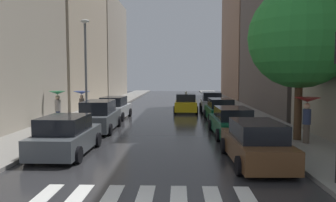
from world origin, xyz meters
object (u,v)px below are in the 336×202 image
at_px(pedestrian_foreground, 307,109).
at_px(parked_car_right_third, 220,110).
at_px(parked_car_left_third, 114,108).
at_px(pedestrian_far_side, 58,101).
at_px(parked_car_right_fourth, 211,102).
at_px(pedestrian_near_tree, 82,98).
at_px(parked_car_left_second, 99,117).
at_px(taxi_midroad, 186,103).
at_px(parked_car_right_nearest, 256,144).
at_px(street_tree_right, 300,37).
at_px(parked_car_right_second, 232,122).
at_px(parked_car_left_nearest, 66,136).
at_px(lamp_post_left, 86,62).

bearing_deg(pedestrian_foreground, parked_car_right_third, 25.24).
distance_m(parked_car_left_third, pedestrian_far_side, 5.08).
bearing_deg(parked_car_right_fourth, parked_car_right_third, -178.15).
xyz_separation_m(pedestrian_foreground, pedestrian_near_tree, (-12.66, 7.79, -0.09)).
xyz_separation_m(parked_car_left_second, taxi_midroad, (5.27, 9.95, -0.06)).
bearing_deg(pedestrian_near_tree, parked_car_right_nearest, 40.17).
relative_size(taxi_midroad, street_tree_right, 0.63).
relative_size(parked_car_right_second, parked_car_right_third, 1.13).
distance_m(parked_car_left_second, parked_car_right_third, 8.77).
xyz_separation_m(parked_car_right_fourth, taxi_midroad, (-2.27, -0.39, -0.05)).
xyz_separation_m(pedestrian_far_side, street_tree_right, (13.16, -4.00, 3.35)).
distance_m(parked_car_left_third, taxi_midroad, 7.18).
height_order(parked_car_left_nearest, parked_car_right_nearest, parked_car_left_nearest).
distance_m(parked_car_left_nearest, parked_car_right_second, 8.57).
xyz_separation_m(pedestrian_near_tree, street_tree_right, (12.57, -6.95, 3.40)).
height_order(parked_car_right_fourth, pedestrian_near_tree, pedestrian_near_tree).
bearing_deg(lamp_post_left, parked_car_right_nearest, -48.49).
bearing_deg(street_tree_right, parked_car_right_nearest, -127.20).
distance_m(parked_car_right_second, lamp_post_left, 11.10).
height_order(parked_car_left_nearest, parked_car_left_second, parked_car_left_second).
distance_m(parked_car_right_nearest, parked_car_right_third, 11.20).
relative_size(parked_car_left_second, parked_car_right_nearest, 1.04).
bearing_deg(parked_car_right_nearest, parked_car_left_nearest, 79.69).
xyz_separation_m(parked_car_left_nearest, taxi_midroad, (5.23, 15.61, 0.02)).
bearing_deg(parked_car_right_second, street_tree_right, -120.36).
relative_size(parked_car_right_second, pedestrian_far_side, 2.24).
bearing_deg(parked_car_left_nearest, pedestrian_near_tree, 13.67).
xyz_separation_m(parked_car_right_nearest, lamp_post_left, (-9.26, 10.46, 3.39)).
bearing_deg(parked_car_left_second, pedestrian_foreground, -111.47).
height_order(taxi_midroad, lamp_post_left, lamp_post_left).
relative_size(parked_car_left_third, taxi_midroad, 0.92).
bearing_deg(pedestrian_foreground, lamp_post_left, 64.60).
bearing_deg(pedestrian_foreground, parked_car_left_third, 55.53).
distance_m(parked_car_left_second, parked_car_right_second, 7.59).
bearing_deg(pedestrian_far_side, street_tree_right, 151.33).
xyz_separation_m(parked_car_left_third, parked_car_right_fourth, (7.71, 5.09, 0.05)).
bearing_deg(pedestrian_near_tree, taxi_midroad, 126.76).
bearing_deg(pedestrian_foreground, taxi_midroad, 26.65).
xyz_separation_m(taxi_midroad, pedestrian_foreground, (5.17, -13.77, 0.96)).
relative_size(pedestrian_foreground, street_tree_right, 0.29).
xyz_separation_m(pedestrian_far_side, lamp_post_left, (1.02, 2.65, 2.45)).
distance_m(parked_car_right_third, pedestrian_far_side, 10.98).
height_order(street_tree_right, lamp_post_left, street_tree_right).
bearing_deg(parked_car_left_nearest, parked_car_right_third, -36.32).
bearing_deg(lamp_post_left, parked_car_left_third, 44.02).
bearing_deg(parked_car_right_third, taxi_midroad, 20.64).
height_order(parked_car_right_nearest, lamp_post_left, lamp_post_left).
relative_size(parked_car_left_second, parked_car_left_third, 1.13).
height_order(parked_car_right_second, pedestrian_near_tree, pedestrian_near_tree).
bearing_deg(parked_car_right_third, street_tree_right, -161.50).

